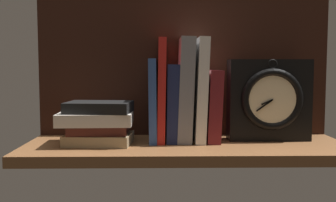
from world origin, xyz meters
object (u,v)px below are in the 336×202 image
(book_blue_modern, at_px, (153,100))
(book_gray_chess, at_px, (187,89))
(book_white_catcher, at_px, (200,90))
(book_maroon_dawkins, at_px, (212,105))
(book_stack_side, at_px, (98,123))
(book_red_requiem, at_px, (162,90))
(framed_clock, at_px, (269,100))
(book_navy_bierce, at_px, (173,103))

(book_blue_modern, distance_m, book_gray_chess, 0.09)
(book_blue_modern, bearing_deg, book_white_catcher, -0.00)
(book_maroon_dawkins, bearing_deg, book_white_catcher, -180.00)
(book_gray_chess, xyz_separation_m, book_stack_side, (-0.22, -0.05, -0.08))
(book_white_catcher, bearing_deg, book_red_requiem, 180.00)
(book_white_catcher, height_order, framed_clock, book_white_catcher)
(book_red_requiem, relative_size, book_maroon_dawkins, 1.44)
(book_red_requiem, distance_m, book_navy_bierce, 0.04)
(book_stack_side, bearing_deg, book_gray_chess, 13.75)
(book_blue_modern, xyz_separation_m, book_red_requiem, (0.02, 0.00, 0.02))
(book_white_catcher, height_order, book_maroon_dawkins, book_white_catcher)
(book_gray_chess, distance_m, book_maroon_dawkins, 0.08)
(book_gray_chess, relative_size, framed_clock, 1.26)
(framed_clock, distance_m, book_stack_side, 0.43)
(book_gray_chess, height_order, book_stack_side, book_gray_chess)
(book_gray_chess, bearing_deg, book_red_requiem, 180.00)
(book_blue_modern, distance_m, book_stack_side, 0.15)
(book_red_requiem, bearing_deg, book_blue_modern, 180.00)
(book_maroon_dawkins, distance_m, book_stack_side, 0.29)
(book_blue_modern, bearing_deg, book_stack_side, -158.03)
(book_maroon_dawkins, relative_size, framed_clock, 0.87)
(book_navy_bierce, height_order, framed_clock, framed_clock)
(book_red_requiem, xyz_separation_m, framed_clock, (0.27, -0.01, -0.02))
(book_stack_side, bearing_deg, book_navy_bierce, 16.34)
(book_white_catcher, xyz_separation_m, book_maroon_dawkins, (0.03, 0.00, -0.04))
(book_blue_modern, bearing_deg, book_maroon_dawkins, 0.00)
(book_gray_chess, bearing_deg, book_blue_modern, 180.00)
(book_blue_modern, relative_size, book_gray_chess, 0.80)
(book_blue_modern, height_order, book_maroon_dawkins, book_blue_modern)
(framed_clock, bearing_deg, book_maroon_dawkins, 177.47)
(book_blue_modern, relative_size, book_stack_side, 1.16)
(book_red_requiem, xyz_separation_m, book_gray_chess, (0.06, 0.00, 0.00))
(book_navy_bierce, xyz_separation_m, book_white_catcher, (0.07, -0.00, 0.03))
(book_gray_chess, xyz_separation_m, book_white_catcher, (0.03, -0.00, -0.00))
(book_blue_modern, xyz_separation_m, framed_clock, (0.29, -0.01, 0.00))
(book_white_catcher, relative_size, framed_clock, 1.26)
(book_gray_chess, bearing_deg, book_maroon_dawkins, 0.00)
(book_blue_modern, relative_size, book_red_requiem, 0.81)
(book_red_requiem, height_order, book_maroon_dawkins, book_red_requiem)
(book_navy_bierce, height_order, book_gray_chess, book_gray_chess)
(book_gray_chess, bearing_deg, book_white_catcher, -0.00)
(book_gray_chess, height_order, book_white_catcher, book_gray_chess)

